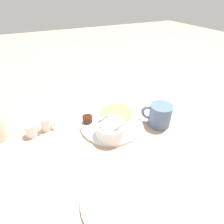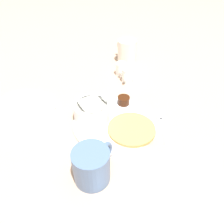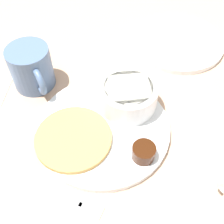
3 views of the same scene
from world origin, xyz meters
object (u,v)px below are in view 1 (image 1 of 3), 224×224
(bowl, at_px, (111,129))
(coffee_mug, at_px, (159,115))
(fork, at_px, (100,106))
(creamer_pitcher_near, at_px, (46,123))
(creamer_pitcher_far, at_px, (31,130))
(plate, at_px, (111,123))

(bowl, height_order, coffee_mug, coffee_mug)
(bowl, bearing_deg, fork, 78.09)
(creamer_pitcher_near, relative_size, creamer_pitcher_far, 0.92)
(plate, relative_size, coffee_mug, 2.48)
(creamer_pitcher_far, bearing_deg, coffee_mug, -17.85)
(plate, bearing_deg, coffee_mug, -24.55)
(plate, xyz_separation_m, coffee_mug, (0.17, -0.08, 0.04))
(fork, bearing_deg, plate, -94.63)
(plate, xyz_separation_m, bowl, (-0.03, -0.06, 0.03))
(plate, xyz_separation_m, creamer_pitcher_far, (-0.29, 0.07, 0.02))
(creamer_pitcher_near, xyz_separation_m, creamer_pitcher_far, (-0.05, -0.01, -0.00))
(plate, height_order, creamer_pitcher_near, creamer_pitcher_near)
(coffee_mug, xyz_separation_m, creamer_pitcher_far, (-0.46, 0.15, -0.02))
(plate, height_order, coffee_mug, coffee_mug)
(bowl, xyz_separation_m, creamer_pitcher_far, (-0.26, 0.13, -0.01))
(creamer_pitcher_far, bearing_deg, fork, 13.41)
(creamer_pitcher_near, bearing_deg, plate, -19.80)
(coffee_mug, bearing_deg, plate, 155.45)
(creamer_pitcher_far, distance_m, fork, 0.31)
(bowl, relative_size, creamer_pitcher_far, 1.80)
(creamer_pitcher_far, bearing_deg, creamer_pitcher_near, 14.37)
(creamer_pitcher_near, bearing_deg, creamer_pitcher_far, -165.63)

